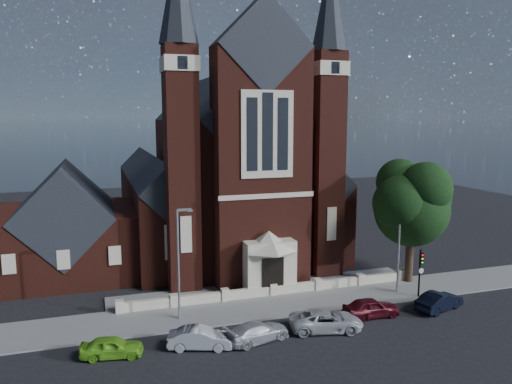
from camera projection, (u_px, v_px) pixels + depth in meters
ground at (243, 266)px, 48.42m from camera, size 120.00×120.00×0.00m
pavement_strip at (282, 305)px, 38.56m from camera, size 60.00×5.00×0.12m
forecourt_paving at (265, 288)px, 42.32m from camera, size 26.00×3.00×0.14m
forecourt_wall at (273, 296)px, 40.44m from camera, size 24.00×0.40×0.90m
church at (222, 174)px, 54.67m from camera, size 20.01×34.90×29.20m
parish_hall at (66, 231)px, 45.72m from camera, size 12.00×12.20×10.24m
street_tree at (415, 205)px, 42.53m from camera, size 6.40×6.60×10.70m
street_lamp_left at (179, 258)px, 34.97m from camera, size 1.16×0.22×8.09m
street_lamp_right at (400, 239)px, 40.51m from camera, size 1.16×0.22×8.09m
traffic_signal at (420, 267)px, 39.61m from camera, size 0.28×0.42×4.00m
car_lime_van at (112, 347)px, 30.07m from camera, size 3.94×2.14×1.27m
car_silver_a at (200, 338)px, 31.21m from camera, size 4.28×2.54×1.33m
car_silver_b at (257, 332)px, 32.20m from camera, size 4.70×2.82×1.27m
car_white_suv at (326, 321)px, 33.81m from camera, size 5.37×3.35×1.39m
car_dark_red at (371, 308)px, 36.10m from camera, size 4.21×1.78×1.42m
car_navy at (439, 301)px, 37.41m from camera, size 4.49×2.74×1.40m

